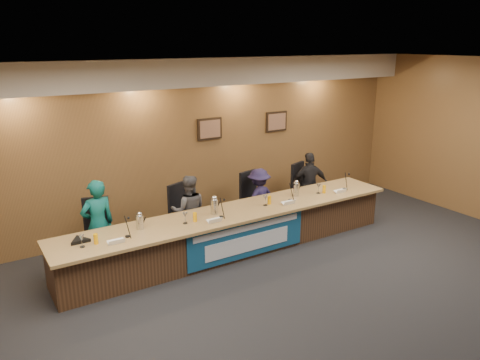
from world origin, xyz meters
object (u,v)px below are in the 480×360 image
(carafe_left, at_px, (140,222))
(carafe_mid, at_px, (214,207))
(panelist_c, at_px, (259,199))
(carafe_right, at_px, (296,190))
(office_chair_a, at_px, (98,237))
(office_chair_c, at_px, (256,203))
(panelist_d, at_px, (309,185))
(panelist_b, at_px, (189,211))
(office_chair_d, at_px, (306,192))
(dais_body, at_px, (235,232))
(banner, at_px, (248,239))
(panelist_a, at_px, (98,224))
(speakerphone, at_px, (80,240))
(office_chair_b, at_px, (187,218))

(carafe_left, bearing_deg, carafe_mid, -1.86)
(panelist_c, xyz_separation_m, carafe_right, (0.41, -0.60, 0.28))
(office_chair_a, bearing_deg, office_chair_c, 17.11)
(panelist_d, height_order, office_chair_c, panelist_d)
(panelist_b, relative_size, office_chair_a, 2.67)
(office_chair_d, bearing_deg, dais_body, 179.14)
(panelist_d, bearing_deg, carafe_right, 55.92)
(office_chair_a, xyz_separation_m, carafe_mid, (1.74, -0.73, 0.40))
(panelist_c, distance_m, office_chair_c, 0.15)
(banner, xyz_separation_m, panelist_a, (-2.12, 1.06, 0.35))
(panelist_c, distance_m, office_chair_d, 1.25)
(dais_body, height_order, carafe_mid, carafe_mid)
(dais_body, height_order, speakerphone, speakerphone)
(banner, bearing_deg, dais_body, 90.00)
(dais_body, relative_size, office_chair_c, 12.50)
(dais_body, xyz_separation_m, panelist_a, (-2.12, 0.64, 0.38))
(speakerphone, bearing_deg, dais_body, -1.25)
(carafe_left, distance_m, carafe_right, 2.99)
(carafe_mid, bearing_deg, panelist_d, 13.79)
(panelist_d, xyz_separation_m, carafe_mid, (-2.56, -0.63, 0.21))
(speakerphone, bearing_deg, panelist_d, 7.09)
(carafe_right, bearing_deg, panelist_a, 170.15)
(banner, bearing_deg, office_chair_d, 27.94)
(office_chair_b, height_order, office_chair_c, same)
(carafe_left, bearing_deg, office_chair_d, 10.19)
(office_chair_c, bearing_deg, panelist_c, -101.79)
(office_chair_a, xyz_separation_m, carafe_left, (0.48, -0.69, 0.38))
(carafe_left, height_order, carafe_right, carafe_right)
(panelist_c, distance_m, carafe_left, 2.66)
(office_chair_a, height_order, office_chair_b, same)
(banner, bearing_deg, panelist_a, 153.43)
(dais_body, distance_m, office_chair_c, 1.20)
(office_chair_d, bearing_deg, panelist_a, 161.68)
(office_chair_b, distance_m, office_chair_d, 2.72)
(carafe_left, xyz_separation_m, carafe_mid, (1.26, -0.04, 0.02))
(banner, relative_size, panelist_d, 1.64)
(panelist_a, relative_size, carafe_mid, 5.75)
(office_chair_d, distance_m, carafe_left, 3.90)
(carafe_right, bearing_deg, banner, -161.36)
(dais_body, xyz_separation_m, office_chair_d, (2.18, 0.74, 0.13))
(office_chair_c, bearing_deg, carafe_mid, -162.83)
(office_chair_b, distance_m, carafe_right, 2.06)
(panelist_a, height_order, office_chair_c, panelist_a)
(panelist_d, distance_m, office_chair_d, 0.21)
(panelist_c, xyz_separation_m, office_chair_b, (-1.48, 0.10, -0.11))
(carafe_mid, height_order, carafe_right, carafe_mid)
(panelist_b, height_order, office_chair_c, panelist_b)
(dais_body, distance_m, speakerphone, 2.58)
(dais_body, bearing_deg, carafe_left, 178.06)
(office_chair_b, bearing_deg, office_chair_a, 159.35)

